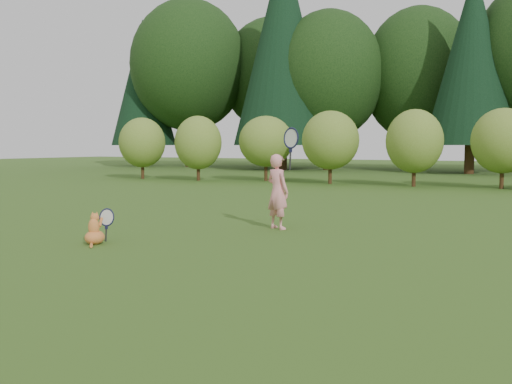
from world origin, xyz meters
The scene contains 6 objects.
ground centered at (0.00, 0.00, 0.00)m, with size 100.00×100.00×0.00m, color #315518.
shrub_row centered at (0.00, 13.00, 1.40)m, with size 28.00×3.00×2.80m, color olive, non-canonical shape.
woodland_backdrop centered at (0.00, 23.00, 7.50)m, with size 48.00×10.00×15.00m, color black, non-canonical shape.
child centered at (0.32, 1.40, 0.70)m, with size 0.78×0.48×2.00m.
cat centered at (-1.44, -1.29, 0.25)m, with size 0.46×0.68×0.67m.
tennis_ball centered at (0.22, 1.81, 0.64)m, with size 0.07×0.07×0.07m.
Camera 1 is at (4.72, -7.67, 1.49)m, focal length 40.00 mm.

